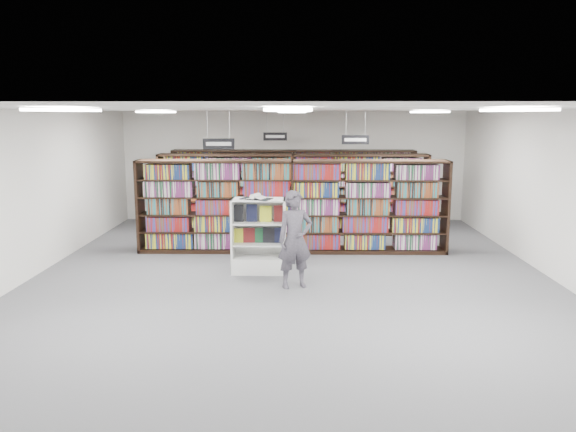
{
  "coord_description": "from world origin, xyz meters",
  "views": [
    {
      "loc": [
        0.12,
        -10.55,
        3.09
      ],
      "look_at": [
        -0.07,
        0.5,
        1.1
      ],
      "focal_mm": 35.0,
      "sensor_mm": 36.0,
      "label": 1
    }
  ],
  "objects_px": {
    "bookshelf_row_near": "(292,206)",
    "shopper": "(295,240)",
    "open_book": "(256,197)",
    "endcap_display": "(259,248)"
  },
  "relations": [
    {
      "from": "open_book",
      "to": "shopper",
      "type": "distance_m",
      "value": 1.34
    },
    {
      "from": "bookshelf_row_near",
      "to": "endcap_display",
      "type": "xyz_separation_m",
      "value": [
        -0.64,
        -1.7,
        -0.56
      ]
    },
    {
      "from": "bookshelf_row_near",
      "to": "shopper",
      "type": "relative_size",
      "value": 3.95
    },
    {
      "from": "shopper",
      "to": "open_book",
      "type": "bearing_deg",
      "value": 110.82
    },
    {
      "from": "endcap_display",
      "to": "bookshelf_row_near",
      "type": "bearing_deg",
      "value": 69.88
    },
    {
      "from": "bookshelf_row_near",
      "to": "shopper",
      "type": "distance_m",
      "value": 2.71
    },
    {
      "from": "bookshelf_row_near",
      "to": "shopper",
      "type": "xyz_separation_m",
      "value": [
        0.08,
        -2.7,
        -0.16
      ]
    },
    {
      "from": "endcap_display",
      "to": "shopper",
      "type": "distance_m",
      "value": 1.29
    },
    {
      "from": "bookshelf_row_near",
      "to": "open_book",
      "type": "distance_m",
      "value": 1.98
    },
    {
      "from": "shopper",
      "to": "endcap_display",
      "type": "bearing_deg",
      "value": 106.47
    }
  ]
}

